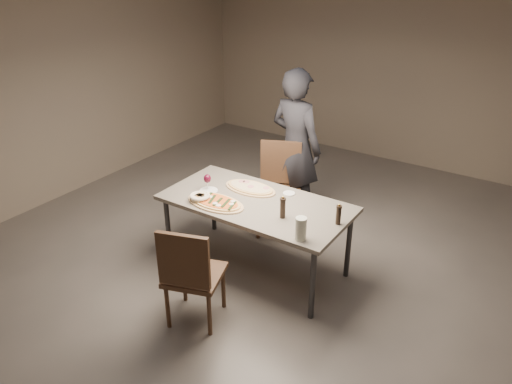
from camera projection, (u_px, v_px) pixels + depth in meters
The scene contains 14 objects.
room at pixel (256, 137), 4.44m from camera, with size 7.00×7.00×7.00m.
dining_table at pixel (256, 207), 4.75m from camera, with size 1.80×0.90×0.75m.
zucchini_pizza at pixel (216, 202), 4.68m from camera, with size 0.60×0.33×0.05m.
ham_pizza at pixel (250, 188), 4.96m from camera, with size 0.56×0.31×0.04m.
bread_basket at pixel (200, 197), 4.72m from camera, with size 0.19×0.19×0.07m.
oil_dish at pixel (289, 193), 4.86m from camera, with size 0.12×0.12×0.01m.
pepper_mill_left at pixel (283, 208), 4.40m from camera, with size 0.06×0.06×0.21m.
pepper_mill_right at pixel (339, 215), 4.31m from camera, with size 0.05×0.05×0.20m.
carafe at pixel (301, 229), 4.08m from camera, with size 0.10×0.10×0.20m.
wine_glass at pixel (207, 179), 4.90m from camera, with size 0.07×0.07×0.17m.
side_plate at pixel (209, 191), 4.92m from camera, with size 0.18×0.18×0.01m.
chair_near at pixel (190, 272), 4.07m from camera, with size 0.57×0.57×0.96m.
chair_far at pixel (279, 182), 5.55m from camera, with size 0.63×0.63×1.00m.
diner at pixel (296, 147), 5.60m from camera, with size 0.65×0.43×1.79m, color black.
Camera 1 is at (2.32, -3.50, 2.93)m, focal length 35.00 mm.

